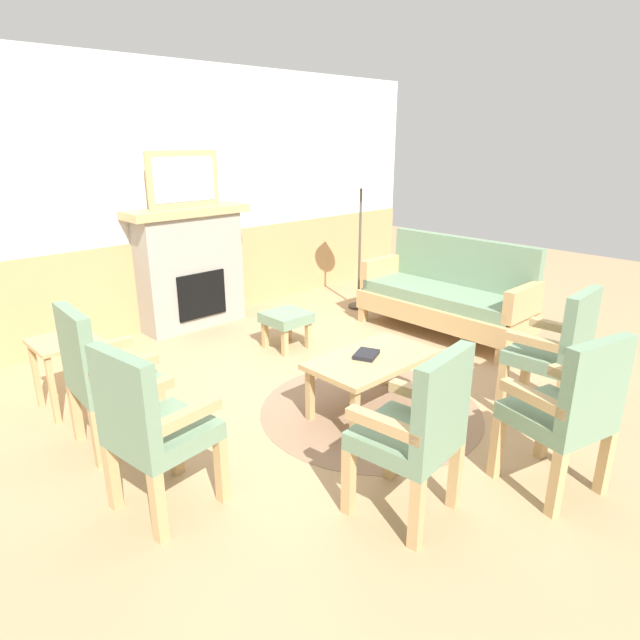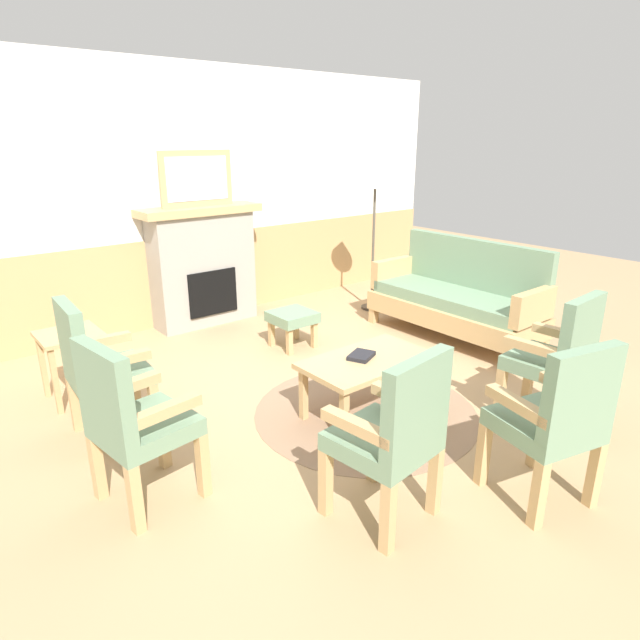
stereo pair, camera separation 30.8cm
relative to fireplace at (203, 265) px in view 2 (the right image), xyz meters
The scene contains 16 objects.
ground_plane 2.44m from the fireplace, 90.00° to the right, with size 14.00×14.00×0.00m, color tan.
wall_back 0.70m from the fireplace, 90.00° to the left, with size 7.20×0.14×2.70m.
fireplace is the anchor object (origin of this frame).
framed_picture 0.91m from the fireplace, 90.00° to the left, with size 0.80×0.04×0.56m.
couch 2.72m from the fireplace, 48.70° to the right, with size 0.70×1.80×0.98m.
coffee_table 2.65m from the fireplace, 91.68° to the right, with size 0.96×0.56×0.44m.
round_rug 2.71m from the fireplace, 91.68° to the right, with size 1.67×1.67×0.01m, color #896B51.
book_on_table 2.61m from the fireplace, 92.24° to the right, with size 0.20×0.15×0.03m, color black.
footstool 1.30m from the fireplace, 76.07° to the right, with size 0.40×0.40×0.36m.
armchair_near_fireplace 3.14m from the fireplace, 124.75° to the right, with size 0.54×0.54×0.98m.
armchair_by_window_left 2.44m from the fireplace, 134.36° to the right, with size 0.51×0.51×0.98m.
armchair_front_left 4.03m from the fireplace, 90.27° to the right, with size 0.58×0.58×0.98m.
armchair_front_center 3.69m from the fireplace, 76.99° to the right, with size 0.50×0.50×0.98m.
armchair_corner_left 3.66m from the fireplace, 102.66° to the right, with size 0.53×0.53×0.98m.
side_table 1.97m from the fireplace, 149.00° to the right, with size 0.44×0.44×0.55m.
floor_lamp_by_couch 2.11m from the fireplace, 24.68° to the right, with size 0.36×0.36×1.68m.
Camera 2 is at (-2.63, -2.85, 1.97)m, focal length 30.15 mm.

